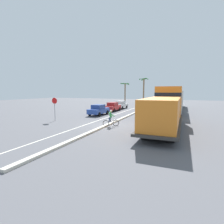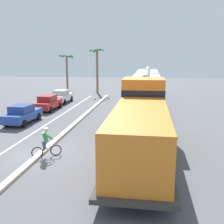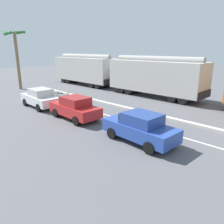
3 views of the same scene
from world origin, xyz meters
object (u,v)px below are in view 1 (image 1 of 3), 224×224
at_px(locomotive, 165,110).
at_px(parked_car_red, 113,107).
at_px(palm_tree_far, 125,88).
at_px(hopper_car_lead, 173,101).
at_px(hopper_car_middle, 176,98).
at_px(palm_tree_near, 144,86).
at_px(parked_car_blue, 99,110).
at_px(parked_car_white, 121,105).
at_px(stop_sign, 55,105).
at_px(cyclist, 111,119).

bearing_deg(locomotive, parked_car_red, 131.23).
height_order(parked_car_red, palm_tree_far, palm_tree_far).
height_order(hopper_car_lead, palm_tree_far, palm_tree_far).
distance_m(locomotive, hopper_car_middle, 23.76).
distance_m(hopper_car_lead, palm_tree_far, 24.20).
relative_size(hopper_car_middle, palm_tree_far, 1.70).
bearing_deg(hopper_car_lead, parked_car_red, -178.57).
distance_m(locomotive, palm_tree_near, 28.04).
bearing_deg(parked_car_blue, parked_car_white, 90.73).
bearing_deg(palm_tree_far, parked_car_red, -78.23).
bearing_deg(parked_car_blue, hopper_car_middle, 59.50).
bearing_deg(palm_tree_far, locomotive, -65.22).
height_order(parked_car_blue, stop_sign, stop_sign).
xyz_separation_m(hopper_car_lead, cyclist, (-5.34, -13.29, -1.26)).
bearing_deg(palm_tree_near, parked_car_red, -99.43).
distance_m(locomotive, hopper_car_lead, 12.16).
bearing_deg(hopper_car_middle, palm_tree_far, 152.23).
xyz_separation_m(hopper_car_lead, parked_car_red, (-10.43, -0.26, -1.26)).
relative_size(parked_car_blue, parked_car_white, 1.00).
height_order(hopper_car_lead, parked_car_white, hopper_car_lead).
xyz_separation_m(hopper_car_middle, parked_car_white, (-10.55, -7.05, -1.26)).
xyz_separation_m(locomotive, parked_car_red, (-10.43, 11.90, -0.98)).
distance_m(hopper_car_lead, palm_tree_near, 16.82).
height_order(hopper_car_lead, cyclist, hopper_car_lead).
bearing_deg(hopper_car_middle, parked_car_blue, -120.50).
relative_size(hopper_car_lead, stop_sign, 3.68).
bearing_deg(hopper_car_middle, palm_tree_near, 159.71).
bearing_deg(palm_tree_far, parked_car_white, -74.97).
xyz_separation_m(hopper_car_middle, palm_tree_far, (-14.48, 7.63, 2.45)).
distance_m(locomotive, palm_tree_far, 34.67).
bearing_deg(hopper_car_middle, stop_sign, -118.15).
relative_size(parked_car_red, palm_tree_near, 0.60).
bearing_deg(palm_tree_near, parked_car_white, -104.46).
bearing_deg(cyclist, locomotive, 11.97).
relative_size(parked_car_blue, palm_tree_near, 0.60).
height_order(parked_car_blue, cyclist, cyclist).
xyz_separation_m(cyclist, palm_tree_near, (-2.63, 27.83, 4.08)).
bearing_deg(parked_car_red, stop_sign, -101.86).
distance_m(hopper_car_lead, stop_sign, 18.30).
bearing_deg(stop_sign, parked_car_blue, 68.52).
xyz_separation_m(parked_car_white, cyclist, (5.20, -17.84, 0.00)).
relative_size(parked_car_blue, palm_tree_far, 0.69).
distance_m(cyclist, palm_tree_far, 33.98).
relative_size(locomotive, parked_car_white, 2.73).
distance_m(hopper_car_lead, parked_car_white, 11.55).
distance_m(parked_car_blue, cyclist, 8.82).
relative_size(parked_car_white, palm_tree_near, 0.60).
bearing_deg(palm_tree_near, hopper_car_middle, -20.29).
bearing_deg(stop_sign, palm_tree_far, 92.54).
bearing_deg(palm_tree_far, hopper_car_middle, -27.77).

